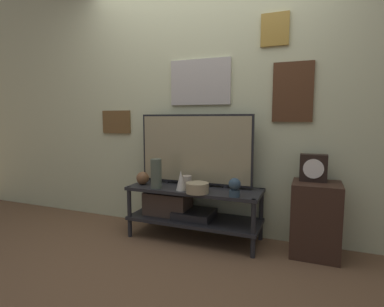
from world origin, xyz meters
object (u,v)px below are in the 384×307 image
at_px(vase_wide_bowl, 197,188).
at_px(decorative_bust, 235,187).
at_px(vase_tall_ceramic, 156,174).
at_px(vase_slim_bronze, 181,180).
at_px(television, 195,149).
at_px(vase_round_glass, 143,178).
at_px(mantel_clock, 313,168).
at_px(candle_jar, 187,182).

distance_m(vase_wide_bowl, decorative_bust, 0.33).
height_order(vase_tall_ceramic, vase_slim_bronze, vase_tall_ceramic).
bearing_deg(vase_slim_bronze, television, 80.30).
xyz_separation_m(vase_round_glass, mantel_clock, (1.54, 0.15, 0.17)).
relative_size(vase_slim_bronze, candle_jar, 1.59).
relative_size(vase_wide_bowl, vase_slim_bronze, 1.11).
relative_size(vase_slim_bronze, decorative_bust, 1.16).
height_order(television, vase_wide_bowl, television).
height_order(vase_round_glass, vase_slim_bronze, vase_slim_bronze).
height_order(television, vase_slim_bronze, television).
bearing_deg(vase_wide_bowl, vase_tall_ceramic, 176.52).
xyz_separation_m(vase_slim_bronze, decorative_bust, (0.50, -0.03, -0.01)).
xyz_separation_m(vase_tall_ceramic, mantel_clock, (1.34, 0.25, 0.10)).
bearing_deg(mantel_clock, vase_round_glass, -174.33).
relative_size(vase_round_glass, decorative_bust, 0.80).
relative_size(vase_tall_ceramic, decorative_bust, 1.76).
bearing_deg(vase_tall_ceramic, vase_slim_bronze, 0.99).
relative_size(vase_wide_bowl, mantel_clock, 0.89).
relative_size(vase_wide_bowl, vase_tall_ceramic, 0.74).
xyz_separation_m(vase_round_glass, decorative_bust, (0.95, -0.12, 0.02)).
bearing_deg(vase_wide_bowl, decorative_bust, -0.05).
bearing_deg(candle_jar, mantel_clock, 6.83).
xyz_separation_m(vase_wide_bowl, mantel_clock, (0.93, 0.27, 0.19)).
bearing_deg(vase_slim_bronze, mantel_clock, 12.55).
height_order(television, candle_jar, television).
distance_m(vase_tall_ceramic, decorative_bust, 0.75).
bearing_deg(television, vase_tall_ceramic, -139.50).
relative_size(vase_tall_ceramic, mantel_clock, 1.21).
distance_m(vase_round_glass, mantel_clock, 1.56).
bearing_deg(vase_wide_bowl, television, 115.15).
distance_m(television, vase_wide_bowl, 0.43).
bearing_deg(vase_slim_bronze, vase_wide_bowl, -9.93).
xyz_separation_m(vase_round_glass, vase_tall_ceramic, (0.20, -0.09, 0.07)).
height_order(candle_jar, decorative_bust, decorative_bust).
height_order(vase_round_glass, decorative_bust, decorative_bust).
xyz_separation_m(television, candle_jar, (-0.03, -0.13, -0.29)).
relative_size(vase_wide_bowl, decorative_bust, 1.29).
height_order(television, vase_tall_ceramic, television).
relative_size(television, mantel_clock, 4.95).
xyz_separation_m(decorative_bust, mantel_clock, (0.60, 0.27, 0.15)).
distance_m(decorative_bust, mantel_clock, 0.67).
relative_size(vase_round_glass, vase_slim_bronze, 0.69).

